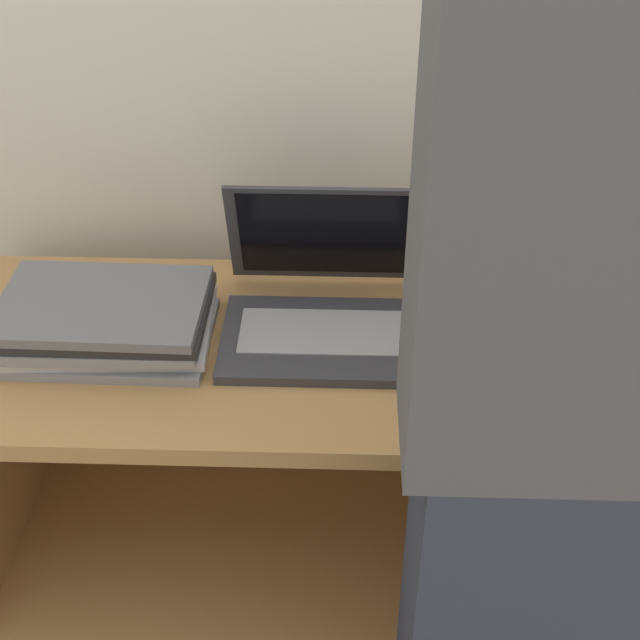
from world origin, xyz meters
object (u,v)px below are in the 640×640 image
laptop_open (322,304)px  person (558,419)px  laptop_stack_right (540,327)px  laptop_stack_left (107,320)px

laptop_open → person: bearing=-59.4°
laptop_stack_right → person: (-0.09, -0.48, 0.21)m
laptop_stack_left → person: 0.88m
laptop_stack_right → person: size_ratio=0.24×
laptop_stack_right → laptop_stack_left: bearing=-179.6°
laptop_open → laptop_stack_right: (0.40, -0.05, -0.01)m
laptop_open → laptop_stack_left: 0.40m
laptop_open → laptop_stack_left: laptop_open is taller
laptop_stack_left → laptop_open: bearing=8.2°
person → laptop_open: bearing=120.6°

